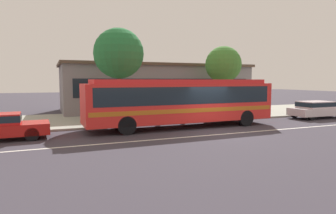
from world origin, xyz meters
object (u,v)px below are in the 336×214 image
Objects in this scene: pedestrian_waiting_near_sign at (185,105)px; street_tree_mid_block at (223,65)px; transit_bus at (182,100)px; sedan_far_ahead at (316,109)px; street_tree_near_stop at (119,54)px; pedestrian_walking_along_curb at (161,107)px; bus_stop_sign at (234,96)px.

street_tree_mid_block is (4.34, 1.84, 3.03)m from pedestrian_waiting_near_sign.
sedan_far_ahead is (11.32, 0.06, -0.98)m from transit_bus.
sedan_far_ahead is at bearing -39.43° from street_tree_mid_block.
transit_bus is at bearing -50.45° from street_tree_near_stop.
street_tree_near_stop is at bearing 165.96° from sedan_far_ahead.
pedestrian_walking_along_curb reaches higher than sedan_far_ahead.
pedestrian_waiting_near_sign is at bearing 60.59° from transit_bus.
pedestrian_walking_along_curb is at bearing 179.78° from bus_stop_sign.
pedestrian_walking_along_curb is at bearing -160.01° from pedestrian_waiting_near_sign.
sedan_far_ahead is 10.15m from pedestrian_waiting_near_sign.
pedestrian_walking_along_curb is 5.80m from bus_stop_sign.
sedan_far_ahead is at bearing -8.88° from pedestrian_walking_along_curb.
street_tree_near_stop reaches higher than transit_bus.
pedestrian_walking_along_curb is 7.64m from street_tree_mid_block.
pedestrian_waiting_near_sign is (-9.79, 2.65, 0.38)m from sedan_far_ahead.
transit_bus is 11.37m from sedan_far_ahead.
street_tree_near_stop is 8.94m from street_tree_mid_block.
sedan_far_ahead is 1.75× the size of bus_stop_sign.
street_tree_near_stop is at bearing 167.94° from bus_stop_sign.
street_tree_mid_block is at bearing 74.56° from bus_stop_sign.
pedestrian_waiting_near_sign is at bearing -11.62° from street_tree_near_stop.
street_tree_near_stop reaches higher than pedestrian_walking_along_curb.
transit_bus is 5.58m from street_tree_near_stop.
street_tree_near_stop reaches higher than pedestrian_waiting_near_sign.
sedan_far_ahead is 15.29m from street_tree_near_stop.
bus_stop_sign is at bearing 20.36° from transit_bus.
pedestrian_waiting_near_sign is 0.67× the size of bus_stop_sign.
pedestrian_walking_along_curb is 0.30× the size of street_tree_mid_block.
pedestrian_waiting_near_sign is at bearing -157.07° from street_tree_mid_block.
street_tree_mid_block is (-5.46, 4.49, 3.41)m from sedan_far_ahead.
pedestrian_walking_along_curb is 0.67× the size of bus_stop_sign.
bus_stop_sign reaches higher than pedestrian_walking_along_curb.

